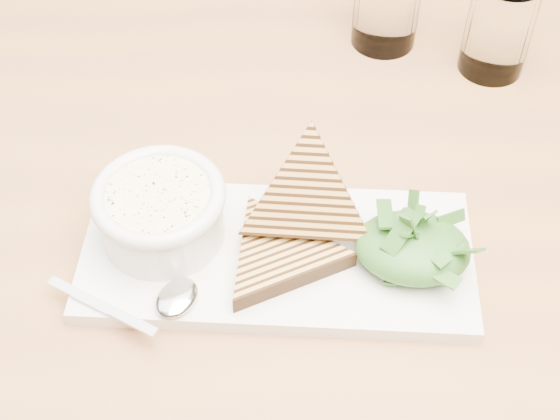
# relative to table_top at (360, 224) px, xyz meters

# --- Properties ---
(table_top) EXTENTS (1.33, 0.97, 0.04)m
(table_top) POSITION_rel_table_top_xyz_m (0.00, 0.00, 0.00)
(table_top) COLOR #9F6835
(table_top) RESTS_ON ground
(table_leg_bl) EXTENTS (0.06, 0.06, 0.73)m
(table_leg_bl) POSITION_rel_table_top_xyz_m (-0.57, 0.36, -0.39)
(table_leg_bl) COLOR #9F6835
(table_leg_bl) RESTS_ON ground
(platter) EXTENTS (0.37, 0.19, 0.02)m
(platter) POSITION_rel_table_top_xyz_m (-0.07, -0.07, 0.03)
(platter) COLOR silver
(platter) RESTS_ON table_top
(soup_bowl) EXTENTS (0.11, 0.11, 0.05)m
(soup_bowl) POSITION_rel_table_top_xyz_m (-0.18, -0.06, 0.06)
(soup_bowl) COLOR silver
(soup_bowl) RESTS_ON platter
(soup) EXTENTS (0.10, 0.10, 0.01)m
(soup) POSITION_rel_table_top_xyz_m (-0.18, -0.06, 0.09)
(soup) COLOR beige
(soup) RESTS_ON soup_bowl
(bowl_rim) EXTENTS (0.12, 0.12, 0.01)m
(bowl_rim) POSITION_rel_table_top_xyz_m (-0.18, -0.06, 0.09)
(bowl_rim) COLOR silver
(bowl_rim) RESTS_ON soup_bowl
(sandwich_flat) EXTENTS (0.19, 0.19, 0.02)m
(sandwich_flat) POSITION_rel_table_top_xyz_m (-0.07, -0.08, 0.05)
(sandwich_flat) COLOR #C89246
(sandwich_flat) RESTS_ON platter
(sandwich_lean) EXTENTS (0.15, 0.15, 0.16)m
(sandwich_lean) POSITION_rel_table_top_xyz_m (-0.05, -0.05, 0.08)
(sandwich_lean) COLOR #C89246
(sandwich_lean) RESTS_ON sandwich_flat
(salad_base) EXTENTS (0.10, 0.08, 0.04)m
(salad_base) POSITION_rel_table_top_xyz_m (0.05, -0.07, 0.06)
(salad_base) COLOR #194618
(salad_base) RESTS_ON platter
(arugula_pile) EXTENTS (0.11, 0.10, 0.05)m
(arugula_pile) POSITION_rel_table_top_xyz_m (0.05, -0.07, 0.06)
(arugula_pile) COLOR #3F7127
(arugula_pile) RESTS_ON platter
(spoon_bowl) EXTENTS (0.05, 0.05, 0.01)m
(spoon_bowl) POSITION_rel_table_top_xyz_m (-0.15, -0.14, 0.04)
(spoon_bowl) COLOR silver
(spoon_bowl) RESTS_ON platter
(spoon_handle) EXTENTS (0.11, 0.05, 0.00)m
(spoon_handle) POSITION_rel_table_top_xyz_m (-0.22, -0.15, 0.04)
(spoon_handle) COLOR silver
(spoon_handle) RESTS_ON platter
(glass_far) EXTENTS (0.07, 0.07, 0.11)m
(glass_far) POSITION_rel_table_top_xyz_m (0.13, 0.24, 0.08)
(glass_far) COLOR white
(glass_far) RESTS_ON table_top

